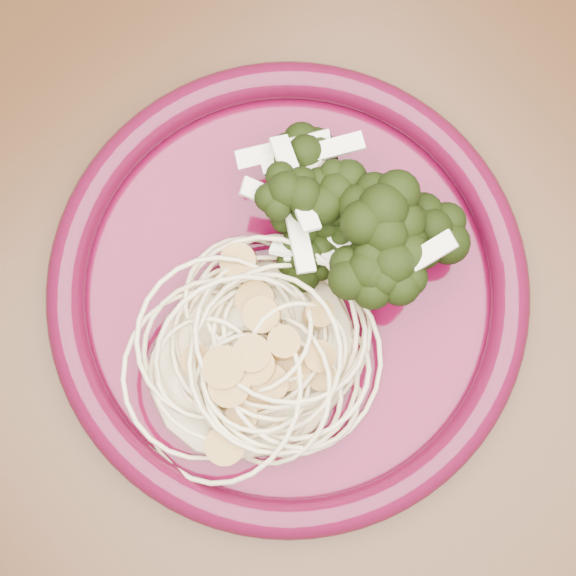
% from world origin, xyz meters
% --- Properties ---
extents(dining_table, '(1.20, 0.80, 0.75)m').
position_xyz_m(dining_table, '(0.00, 0.00, 0.65)').
color(dining_table, '#472814').
rests_on(dining_table, ground).
extents(dinner_plate, '(0.40, 0.40, 0.03)m').
position_xyz_m(dinner_plate, '(0.07, -0.07, 0.76)').
color(dinner_plate, '#50061F').
rests_on(dinner_plate, dining_table).
extents(spaghetti_pile, '(0.17, 0.16, 0.03)m').
position_xyz_m(spaghetti_pile, '(0.02, -0.09, 0.77)').
color(spaghetti_pile, beige).
rests_on(spaghetti_pile, dinner_plate).
extents(scallop_cluster, '(0.17, 0.17, 0.04)m').
position_xyz_m(scallop_cluster, '(0.02, -0.09, 0.81)').
color(scallop_cluster, '#BB8E43').
rests_on(scallop_cluster, spaghetti_pile).
extents(broccoli_pile, '(0.16, 0.19, 0.06)m').
position_xyz_m(broccoli_pile, '(0.12, -0.05, 0.79)').
color(broccoli_pile, black).
rests_on(broccoli_pile, dinner_plate).
extents(onion_garnish, '(0.11, 0.13, 0.06)m').
position_xyz_m(onion_garnish, '(0.12, -0.05, 0.82)').
color(onion_garnish, white).
rests_on(onion_garnish, broccoli_pile).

